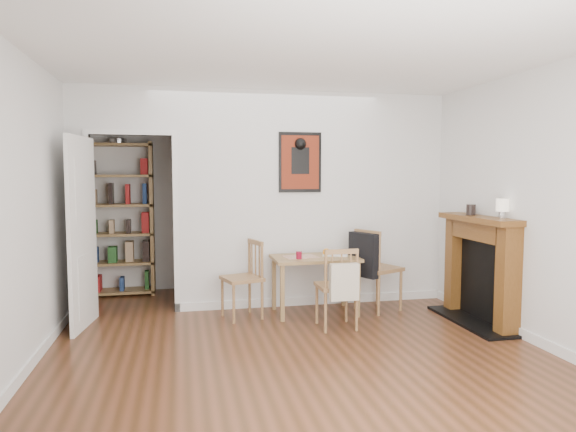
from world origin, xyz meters
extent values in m
plane|color=brown|center=(0.00, 0.00, 0.00)|extent=(5.20, 5.20, 0.00)
plane|color=silver|center=(0.00, 2.60, 1.30)|extent=(4.50, 0.00, 4.50)
plane|color=silver|center=(0.00, -2.60, 1.30)|extent=(4.50, 0.00, 4.50)
plane|color=silver|center=(-2.25, 0.00, 1.30)|extent=(0.00, 5.20, 5.20)
plane|color=silver|center=(2.25, 0.00, 1.30)|extent=(0.00, 5.20, 5.20)
plane|color=white|center=(0.00, 0.00, 2.60)|extent=(5.20, 5.20, 0.00)
cube|color=silver|center=(0.57, 1.40, 1.30)|extent=(3.35, 0.10, 2.60)
cube|color=silver|center=(-2.12, 1.40, 1.30)|extent=(0.25, 0.10, 2.60)
cube|color=silver|center=(-1.55, 1.40, 2.33)|extent=(0.90, 0.10, 0.55)
cube|color=silver|center=(-2.03, 1.40, 1.02)|extent=(0.06, 0.14, 2.05)
cube|color=silver|center=(-1.07, 1.40, 1.02)|extent=(0.06, 0.14, 2.05)
cube|color=silver|center=(0.57, 1.34, 0.05)|extent=(3.35, 0.02, 0.10)
cube|color=silver|center=(-2.24, -0.60, 0.05)|extent=(0.02, 4.00, 0.10)
cube|color=silver|center=(2.24, -0.60, 0.05)|extent=(0.02, 4.00, 0.10)
cube|color=white|center=(-2.02, 0.93, 1.00)|extent=(0.15, 0.80, 2.00)
cube|color=black|center=(0.40, 1.33, 1.75)|extent=(0.52, 0.02, 0.72)
cube|color=#651E0D|center=(0.40, 1.32, 1.75)|extent=(0.46, 0.00, 0.64)
cube|color=#977246|center=(0.49, 0.96, 0.64)|extent=(0.97, 0.62, 0.04)
cube|color=#977246|center=(0.06, 0.70, 0.31)|extent=(0.04, 0.04, 0.63)
cube|color=#977246|center=(0.92, 0.70, 0.31)|extent=(0.04, 0.04, 0.63)
cube|color=#977246|center=(0.06, 1.21, 0.31)|extent=(0.04, 0.04, 0.63)
cube|color=#977246|center=(0.92, 1.21, 0.31)|extent=(0.04, 0.04, 0.63)
cube|color=black|center=(1.03, 0.84, 0.68)|extent=(0.27, 0.41, 0.51)
cube|color=#B8B299|center=(0.57, 0.15, 0.54)|extent=(0.29, 0.10, 0.37)
cube|color=#977246|center=(-2.21, 2.40, 1.02)|extent=(0.04, 0.34, 2.04)
cube|color=#977246|center=(-1.39, 2.40, 1.02)|extent=(0.04, 0.34, 2.04)
cube|color=#977246|center=(-1.80, 2.40, 0.04)|extent=(0.86, 0.34, 0.03)
cube|color=#977246|center=(-1.80, 2.40, 0.81)|extent=(0.86, 0.34, 0.03)
cube|color=#977246|center=(-1.80, 2.40, 1.99)|extent=(0.86, 0.34, 0.03)
cube|color=maroon|center=(-1.80, 2.40, 1.02)|extent=(0.75, 0.28, 0.28)
cube|color=brown|center=(2.15, -0.24, 0.55)|extent=(0.20, 0.16, 1.10)
cube|color=brown|center=(2.15, 0.74, 0.55)|extent=(0.20, 0.16, 1.10)
cube|color=brown|center=(2.12, 0.25, 1.13)|extent=(0.30, 1.21, 0.06)
cube|color=brown|center=(2.15, 0.25, 1.00)|extent=(0.20, 0.85, 0.20)
cube|color=black|center=(2.21, 0.25, 0.45)|extent=(0.08, 0.81, 0.88)
cube|color=black|center=(2.09, 0.25, 0.01)|extent=(0.45, 1.25, 0.03)
cylinder|color=maroon|center=(0.27, 0.84, 0.70)|extent=(0.07, 0.07, 0.08)
sphere|color=orange|center=(0.64, 1.00, 0.70)|extent=(0.08, 0.08, 0.08)
cube|color=beige|center=(0.32, 0.98, 0.66)|extent=(0.41, 0.33, 0.00)
cube|color=silver|center=(0.74, 1.00, 0.67)|extent=(0.33, 0.28, 0.01)
cylinder|color=silver|center=(2.17, -0.08, 1.20)|extent=(0.06, 0.06, 0.07)
cylinder|color=beige|center=(2.17, -0.08, 1.30)|extent=(0.13, 0.13, 0.13)
cylinder|color=black|center=(2.10, 0.37, 1.22)|extent=(0.10, 0.10, 0.12)
cylinder|color=black|center=(2.18, 0.52, 1.21)|extent=(0.07, 0.07, 0.09)
camera|label=1|loc=(-1.01, -4.69, 1.61)|focal=32.00mm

